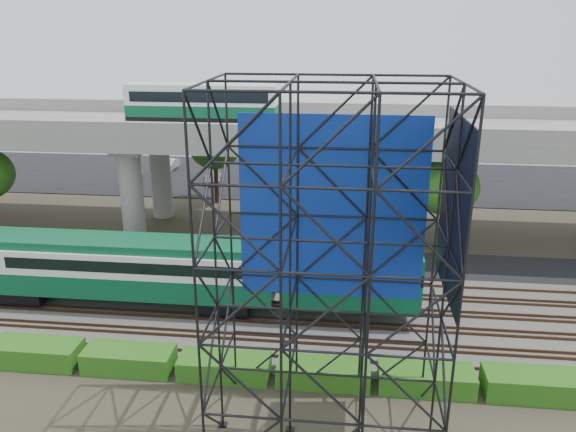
# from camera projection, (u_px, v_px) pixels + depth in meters

# --- Properties ---
(ground) EXTENTS (140.00, 140.00, 0.00)m
(ground) POSITION_uv_depth(u_px,v_px,m) (224.00, 330.00, 32.67)
(ground) COLOR #474233
(ground) RESTS_ON ground
(ballast_bed) EXTENTS (90.00, 12.00, 0.20)m
(ballast_bed) POSITION_uv_depth(u_px,v_px,m) (231.00, 312.00, 34.51)
(ballast_bed) COLOR slate
(ballast_bed) RESTS_ON ground
(service_road) EXTENTS (90.00, 5.00, 0.08)m
(service_road) POSITION_uv_depth(u_px,v_px,m) (254.00, 258.00, 42.52)
(service_road) COLOR black
(service_road) RESTS_ON ground
(parking_lot) EXTENTS (90.00, 18.00, 0.08)m
(parking_lot) POSITION_uv_depth(u_px,v_px,m) (288.00, 178.00, 64.59)
(parking_lot) COLOR black
(parking_lot) RESTS_ON ground
(harbor_water) EXTENTS (140.00, 40.00, 0.03)m
(harbor_water) POSITION_uv_depth(u_px,v_px,m) (304.00, 140.00, 85.27)
(harbor_water) COLOR #485D77
(harbor_water) RESTS_ON ground
(rail_tracks) EXTENTS (90.00, 9.52, 0.16)m
(rail_tracks) POSITION_uv_depth(u_px,v_px,m) (231.00, 310.00, 34.45)
(rail_tracks) COLOR #472D1E
(rail_tracks) RESTS_ON ballast_bed
(commuter_train) EXTENTS (29.30, 3.06, 4.30)m
(commuter_train) POSITION_uv_depth(u_px,v_px,m) (154.00, 267.00, 34.09)
(commuter_train) COLOR black
(commuter_train) RESTS_ON rail_tracks
(overpass) EXTENTS (80.00, 12.00, 12.40)m
(overpass) POSITION_uv_depth(u_px,v_px,m) (259.00, 138.00, 45.05)
(overpass) COLOR #9E9B93
(overpass) RESTS_ON ground
(scaffold_tower) EXTENTS (9.36, 6.36, 15.00)m
(scaffold_tower) POSITION_uv_depth(u_px,v_px,m) (328.00, 278.00, 22.08)
(scaffold_tower) COLOR black
(scaffold_tower) RESTS_ON ground
(hedge_strip) EXTENTS (34.60, 1.80, 1.20)m
(hedge_strip) POSITION_uv_depth(u_px,v_px,m) (225.00, 366.00, 28.34)
(hedge_strip) COLOR #265C15
(hedge_strip) RESTS_ON ground
(trees) EXTENTS (40.94, 16.94, 7.69)m
(trees) POSITION_uv_depth(u_px,v_px,m) (209.00, 168.00, 46.52)
(trees) COLOR #382314
(trees) RESTS_ON ground
(suv) EXTENTS (4.91, 2.74, 1.30)m
(suv) POSITION_uv_depth(u_px,v_px,m) (140.00, 244.00, 43.47)
(suv) COLOR black
(suv) RESTS_ON service_road
(parked_cars) EXTENTS (35.88, 9.70, 1.30)m
(parked_cars) POSITION_uv_depth(u_px,v_px,m) (290.00, 173.00, 64.00)
(parked_cars) COLOR #BBBBBB
(parked_cars) RESTS_ON parking_lot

